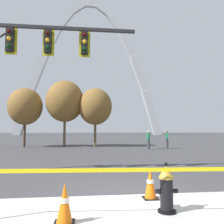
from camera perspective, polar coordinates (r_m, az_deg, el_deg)
name	(u,v)px	position (r m, az deg, el deg)	size (l,w,h in m)	color
ground_plane	(127,196)	(6.17, 3.82, -20.02)	(240.00, 240.00, 0.00)	#3D3D3F
fire_hydrant	(166,189)	(5.03, 13.31, -18.03)	(0.46, 0.48, 0.99)	black
caution_tape_barrier	(166,180)	(4.77, 13.33, -16.10)	(6.56, 0.42, 0.97)	#232326
traffic_cone_by_hydrant	(65,203)	(4.46, -11.66, -21.30)	(0.36, 0.36, 0.73)	black
traffic_cone_mid_sidewalk	(150,184)	(5.89, 9.48, -17.12)	(0.36, 0.36, 0.73)	black
monument_arch	(90,76)	(73.24, -5.49, 8.99)	(45.30, 2.27, 42.36)	#B2B5BC
tree_far_left	(25,106)	(23.72, -20.70, 1.29)	(3.25, 3.25, 5.69)	#473323
tree_left_mid	(65,101)	(23.20, -11.58, 2.60)	(3.71, 3.71, 6.50)	brown
tree_center_left	(95,107)	(22.63, -4.17, 1.34)	(3.27, 3.27, 5.72)	brown
pedestrian_walking_left	(167,139)	(20.77, 13.47, -6.60)	(0.28, 0.38, 1.59)	#38383D
pedestrian_standing_center	(148,140)	(19.91, 9.02, -6.77)	(0.22, 0.35, 1.59)	#38383D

